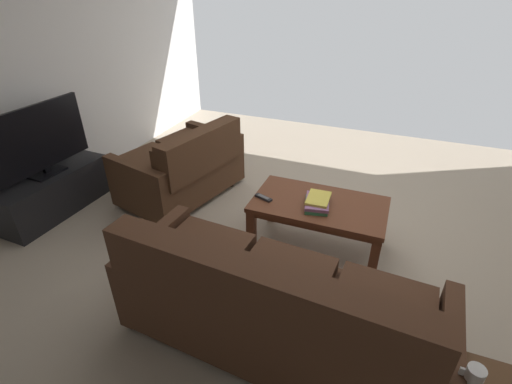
{
  "coord_description": "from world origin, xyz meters",
  "views": [
    {
      "loc": [
        -0.4,
        2.74,
        2.12
      ],
      "look_at": [
        0.54,
        0.34,
        0.6
      ],
      "focal_mm": 26.04,
      "sensor_mm": 36.0,
      "label": 1
    }
  ],
  "objects_px": {
    "sofa_main": "(274,307)",
    "tv_stand": "(54,192)",
    "coffee_table": "(319,210)",
    "tv_remote": "(263,198)",
    "loveseat_near": "(183,166)",
    "flat_tv": "(37,140)",
    "book_stack": "(317,202)",
    "coffee_mug": "(474,376)"
  },
  "relations": [
    {
      "from": "sofa_main",
      "to": "loveseat_near",
      "type": "height_order",
      "value": "sofa_main"
    },
    {
      "from": "tv_stand",
      "to": "tv_remote",
      "type": "xyz_separation_m",
      "value": [
        -2.16,
        -0.27,
        0.27
      ]
    },
    {
      "from": "tv_remote",
      "to": "flat_tv",
      "type": "bearing_deg",
      "value": 6.97
    },
    {
      "from": "coffee_table",
      "to": "loveseat_near",
      "type": "bearing_deg",
      "value": -13.55
    },
    {
      "from": "coffee_table",
      "to": "tv_stand",
      "type": "xyz_separation_m",
      "value": [
        2.62,
        0.38,
        -0.19
      ]
    },
    {
      "from": "sofa_main",
      "to": "book_stack",
      "type": "bearing_deg",
      "value": -90.29
    },
    {
      "from": "loveseat_near",
      "to": "book_stack",
      "type": "xyz_separation_m",
      "value": [
        -1.54,
        0.43,
        0.15
      ]
    },
    {
      "from": "sofa_main",
      "to": "coffee_table",
      "type": "xyz_separation_m",
      "value": [
        -0.01,
        -1.12,
        0.02
      ]
    },
    {
      "from": "coffee_mug",
      "to": "loveseat_near",
      "type": "bearing_deg",
      "value": -34.24
    },
    {
      "from": "loveseat_near",
      "to": "tv_stand",
      "type": "distance_m",
      "value": 1.32
    },
    {
      "from": "sofa_main",
      "to": "tv_stand",
      "type": "height_order",
      "value": "sofa_main"
    },
    {
      "from": "loveseat_near",
      "to": "coffee_mug",
      "type": "height_order",
      "value": "loveseat_near"
    },
    {
      "from": "flat_tv",
      "to": "tv_remote",
      "type": "xyz_separation_m",
      "value": [
        -2.16,
        -0.26,
        -0.29
      ]
    },
    {
      "from": "tv_stand",
      "to": "book_stack",
      "type": "height_order",
      "value": "book_stack"
    },
    {
      "from": "sofa_main",
      "to": "book_stack",
      "type": "xyz_separation_m",
      "value": [
        -0.01,
        -1.06,
        0.13
      ]
    },
    {
      "from": "sofa_main",
      "to": "flat_tv",
      "type": "bearing_deg",
      "value": -15.98
    },
    {
      "from": "coffee_table",
      "to": "tv_remote",
      "type": "height_order",
      "value": "tv_remote"
    },
    {
      "from": "sofa_main",
      "to": "coffee_mug",
      "type": "bearing_deg",
      "value": 166.94
    },
    {
      "from": "sofa_main",
      "to": "tv_stand",
      "type": "distance_m",
      "value": 2.72
    },
    {
      "from": "sofa_main",
      "to": "book_stack",
      "type": "distance_m",
      "value": 1.07
    },
    {
      "from": "coffee_mug",
      "to": "book_stack",
      "type": "relative_size",
      "value": 0.32
    },
    {
      "from": "book_stack",
      "to": "tv_remote",
      "type": "height_order",
      "value": "book_stack"
    },
    {
      "from": "book_stack",
      "to": "sofa_main",
      "type": "bearing_deg",
      "value": 89.71
    },
    {
      "from": "coffee_mug",
      "to": "tv_stand",
      "type": "bearing_deg",
      "value": -15.16
    },
    {
      "from": "tv_stand",
      "to": "tv_remote",
      "type": "bearing_deg",
      "value": -173.01
    },
    {
      "from": "tv_stand",
      "to": "coffee_mug",
      "type": "height_order",
      "value": "coffee_mug"
    },
    {
      "from": "sofa_main",
      "to": "coffee_mug",
      "type": "xyz_separation_m",
      "value": [
        -1.01,
        0.23,
        0.22
      ]
    },
    {
      "from": "tv_stand",
      "to": "tv_remote",
      "type": "distance_m",
      "value": 2.2
    },
    {
      "from": "tv_stand",
      "to": "book_stack",
      "type": "bearing_deg",
      "value": -173.11
    },
    {
      "from": "sofa_main",
      "to": "tv_remote",
      "type": "height_order",
      "value": "sofa_main"
    },
    {
      "from": "book_stack",
      "to": "tv_remote",
      "type": "bearing_deg",
      "value": 6.44
    },
    {
      "from": "coffee_table",
      "to": "tv_stand",
      "type": "bearing_deg",
      "value": 8.18
    },
    {
      "from": "book_stack",
      "to": "coffee_mug",
      "type": "bearing_deg",
      "value": 127.77
    },
    {
      "from": "loveseat_near",
      "to": "book_stack",
      "type": "height_order",
      "value": "loveseat_near"
    },
    {
      "from": "sofa_main",
      "to": "book_stack",
      "type": "height_order",
      "value": "sofa_main"
    },
    {
      "from": "loveseat_near",
      "to": "sofa_main",
      "type": "bearing_deg",
      "value": 135.68
    },
    {
      "from": "flat_tv",
      "to": "book_stack",
      "type": "distance_m",
      "value": 2.64
    },
    {
      "from": "tv_remote",
      "to": "coffee_mug",
      "type": "bearing_deg",
      "value": 139.41
    },
    {
      "from": "flat_tv",
      "to": "coffee_table",
      "type": "bearing_deg",
      "value": -171.84
    },
    {
      "from": "sofa_main",
      "to": "loveseat_near",
      "type": "relative_size",
      "value": 1.46
    },
    {
      "from": "tv_remote",
      "to": "tv_stand",
      "type": "bearing_deg",
      "value": 6.99
    },
    {
      "from": "coffee_mug",
      "to": "book_stack",
      "type": "distance_m",
      "value": 1.64
    }
  ]
}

